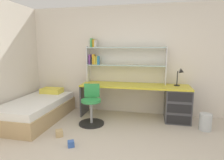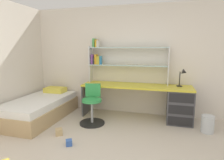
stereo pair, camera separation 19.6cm
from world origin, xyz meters
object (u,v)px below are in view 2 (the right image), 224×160
object	(u,v)px
waste_bin	(208,124)
swivel_chair	(92,108)
desk	(166,101)
toy_block_blue_0	(69,143)
bookshelf_hutch	(118,57)
bed_platform	(40,108)
desk_lamp	(183,75)
toy_block_natural_3	(59,132)

from	to	relation	value
waste_bin	swivel_chair	bearing A→B (deg)	-176.09
desk	toy_block_blue_0	xyz separation A→B (m)	(-1.50, -1.52, -0.38)
bookshelf_hutch	bed_platform	distance (m)	2.10
bed_platform	desk	bearing A→B (deg)	12.19
waste_bin	desk_lamp	bearing A→B (deg)	132.82
bookshelf_hutch	desk_lamp	distance (m)	1.48
swivel_chair	toy_block_blue_0	size ratio (longest dim) A/B	8.48
toy_block_blue_0	toy_block_natural_3	bearing A→B (deg)	140.76
bookshelf_hutch	bed_platform	xyz separation A→B (m)	(-1.60, -0.78, -1.12)
desk	desk_lamp	world-z (taller)	desk_lamp
waste_bin	toy_block_natural_3	distance (m)	2.74
desk_lamp	toy_block_blue_0	size ratio (longest dim) A/B	3.99
bookshelf_hutch	waste_bin	bearing A→B (deg)	-17.74
desk	desk_lamp	bearing A→B (deg)	10.99
toy_block_blue_0	bookshelf_hutch	bearing A→B (deg)	77.21
swivel_chair	toy_block_natural_3	xyz separation A→B (m)	(-0.38, -0.68, -0.27)
bookshelf_hutch	toy_block_blue_0	bearing A→B (deg)	-102.79
toy_block_natural_3	toy_block_blue_0	bearing A→B (deg)	-39.24
swivel_chair	toy_block_natural_3	distance (m)	0.82
desk	swivel_chair	xyz separation A→B (m)	(-1.48, -0.56, -0.10)
toy_block_natural_3	desk_lamp	bearing A→B (deg)	30.81
waste_bin	desk	bearing A→B (deg)	151.61
desk_lamp	bed_platform	distance (m)	3.20
desk	swivel_chair	distance (m)	1.58
desk_lamp	toy_block_natural_3	world-z (taller)	desk_lamp
toy_block_natural_3	bed_platform	bearing A→B (deg)	142.96
waste_bin	bookshelf_hutch	bearing A→B (deg)	162.26
desk_lamp	waste_bin	bearing A→B (deg)	-47.18
desk	swivel_chair	bearing A→B (deg)	-159.33
swivel_chair	bed_platform	bearing A→B (deg)	-178.64
desk	toy_block_natural_3	xyz separation A→B (m)	(-1.86, -1.23, -0.37)
bookshelf_hutch	bed_platform	bearing A→B (deg)	-154.10
bookshelf_hutch	swivel_chair	size ratio (longest dim) A/B	2.24
toy_block_blue_0	toy_block_natural_3	size ratio (longest dim) A/B	0.81
bed_platform	toy_block_natural_3	xyz separation A→B (m)	(0.86, -0.65, -0.17)
bed_platform	toy_block_natural_3	bearing A→B (deg)	-37.04
bed_platform	waste_bin	distance (m)	3.47
waste_bin	toy_block_blue_0	xyz separation A→B (m)	(-2.25, -1.12, -0.11)
swivel_chair	toy_block_blue_0	distance (m)	1.01
bed_platform	toy_block_natural_3	size ratio (longest dim) A/B	15.38
desk_lamp	toy_block_natural_3	size ratio (longest dim) A/B	3.23
waste_bin	toy_block_natural_3	bearing A→B (deg)	-162.34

